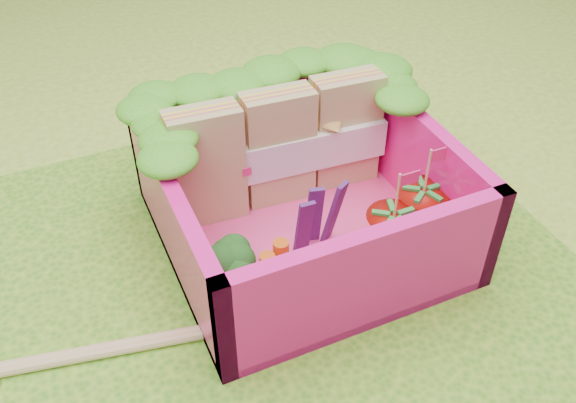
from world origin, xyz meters
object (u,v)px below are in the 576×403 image
(bento_box, at_px, (302,193))
(chopsticks, at_px, (81,355))
(sandwich_stack, at_px, (279,148))
(broccoli, at_px, (234,265))
(strawberry_right, at_px, (420,212))
(strawberry_left, at_px, (391,236))

(bento_box, relative_size, chopsticks, 0.58)
(sandwich_stack, height_order, broccoli, sandwich_stack)
(broccoli, xyz_separation_m, chopsticks, (-0.69, -0.04, -0.20))
(sandwich_stack, bearing_deg, bento_box, -91.10)
(bento_box, distance_m, strawberry_right, 0.57)
(sandwich_stack, xyz_separation_m, strawberry_left, (0.28, -0.63, -0.17))
(sandwich_stack, height_order, strawberry_right, sandwich_stack)
(broccoli, xyz_separation_m, strawberry_left, (0.73, -0.09, -0.04))
(bento_box, bearing_deg, strawberry_left, -49.69)
(chopsticks, bearing_deg, strawberry_left, -2.04)
(strawberry_left, bearing_deg, strawberry_right, 21.73)
(sandwich_stack, distance_m, chopsticks, 1.32)
(strawberry_left, bearing_deg, broccoli, 173.29)
(bento_box, xyz_separation_m, strawberry_right, (0.50, -0.26, -0.09))
(bento_box, relative_size, strawberry_right, 2.60)
(bento_box, distance_m, strawberry_left, 0.46)
(bento_box, distance_m, chopsticks, 1.20)
(sandwich_stack, relative_size, strawberry_right, 2.23)
(bento_box, height_order, strawberry_right, same)
(strawberry_left, height_order, strawberry_right, strawberry_right)
(sandwich_stack, relative_size, strawberry_left, 2.27)
(broccoli, distance_m, chopsticks, 0.72)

